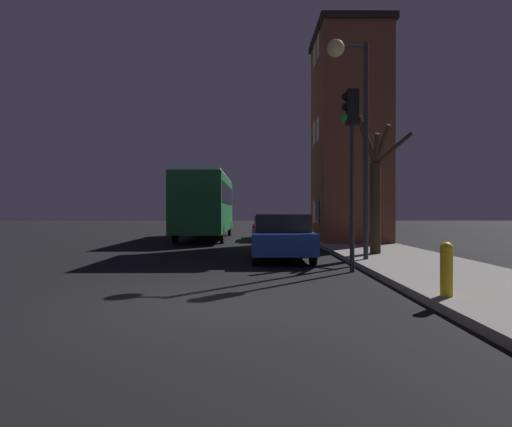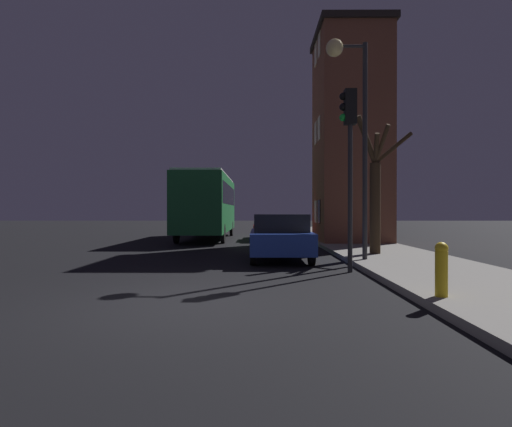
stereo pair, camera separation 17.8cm
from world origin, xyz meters
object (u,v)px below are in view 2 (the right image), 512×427
at_px(bare_tree, 376,191).
at_px(car_mid_lane, 271,227).
at_px(streetlamp, 349,97).
at_px(car_near_lane, 280,236).
at_px(fire_hydrant, 441,268).
at_px(traffic_light, 349,142).
at_px(bus, 208,202).

height_order(bare_tree, car_mid_lane, bare_tree).
relative_size(streetlamp, car_near_lane, 1.69).
distance_m(car_near_lane, fire_hydrant, 6.58).
bearing_deg(bare_tree, streetlamp, -128.56).
bearing_deg(car_mid_lane, car_near_lane, -90.02).
bearing_deg(car_near_lane, car_mid_lane, 89.98).
relative_size(traffic_light, fire_hydrant, 5.18).
relative_size(traffic_light, car_near_lane, 1.22).
relative_size(car_mid_lane, fire_hydrant, 5.00).
bearing_deg(bus, fire_hydrant, -69.60).
xyz_separation_m(streetlamp, bus, (-5.54, 10.70, -2.84)).
distance_m(car_mid_lane, fire_hydrant, 15.62).
relative_size(streetlamp, traffic_light, 1.38).
height_order(traffic_light, bare_tree, bare_tree).
distance_m(bare_tree, fire_hydrant, 6.95).
bearing_deg(bus, car_mid_lane, -6.56).
bearing_deg(car_near_lane, traffic_light, -57.45).
xyz_separation_m(bus, car_mid_lane, (3.56, -0.41, -1.40)).
xyz_separation_m(traffic_light, car_near_lane, (-1.62, 2.54, -2.58)).
relative_size(bus, car_mid_lane, 2.06).
distance_m(traffic_light, bus, 13.35).
distance_m(car_near_lane, car_mid_lane, 9.29).
xyz_separation_m(car_near_lane, fire_hydrant, (2.34, -6.15, -0.14)).
bearing_deg(car_near_lane, bare_tree, 9.90).
height_order(bus, car_mid_lane, bus).
height_order(traffic_light, car_near_lane, traffic_light).
bearing_deg(car_mid_lane, bus, 173.44).
xyz_separation_m(streetlamp, bare_tree, (1.24, 1.55, -2.71)).
height_order(bare_tree, bus, bare_tree).
relative_size(streetlamp, bus, 0.70).
relative_size(bare_tree, car_near_lane, 1.18).
xyz_separation_m(traffic_light, car_mid_lane, (-1.62, 11.84, -2.64)).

